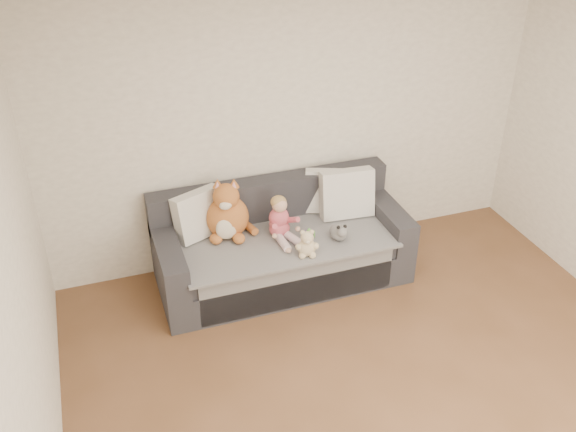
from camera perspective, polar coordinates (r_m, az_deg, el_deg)
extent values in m
plane|color=white|center=(3.14, 16.49, 12.92)|extent=(5.00, 5.00, 0.00)
plane|color=beige|center=(5.70, 0.59, 8.35)|extent=(4.50, 0.00, 4.50)
plane|color=beige|center=(3.34, -22.79, -13.62)|extent=(0.00, 5.00, 5.00)
cube|color=#2A292F|center=(5.79, -0.48, -4.34)|extent=(2.20, 0.90, 0.30)
cube|color=#2A292F|center=(5.63, -0.40, -2.65)|extent=(1.90, 0.80, 0.15)
cube|color=#2A292F|center=(5.80, -1.61, 1.59)|extent=(2.20, 0.20, 0.40)
cube|color=#2A292F|center=(5.44, -10.56, -3.70)|extent=(0.20, 0.90, 0.30)
cube|color=#2A292F|center=(5.96, 8.66, -0.12)|extent=(0.20, 0.90, 0.30)
cube|color=gray|center=(5.57, -0.33, -2.02)|extent=(1.85, 0.88, 0.02)
cube|color=gray|center=(5.41, 1.00, -6.27)|extent=(1.70, 0.02, 0.41)
cube|color=silver|center=(5.55, -7.92, 0.14)|extent=(0.49, 0.36, 0.42)
cube|color=silver|center=(5.88, 3.67, 2.25)|extent=(0.48, 0.34, 0.41)
cube|color=silver|center=(5.80, 5.26, 1.99)|extent=(0.50, 0.26, 0.46)
ellipsoid|color=#CE4978|center=(5.56, -0.76, -1.09)|extent=(0.18, 0.15, 0.15)
ellipsoid|color=#CE4978|center=(5.51, -0.81, -0.13)|extent=(0.17, 0.15, 0.19)
ellipsoid|color=#DBAA8C|center=(5.43, -0.76, 0.98)|extent=(0.13, 0.13, 0.13)
ellipsoid|color=tan|center=(5.43, -0.85, 1.26)|extent=(0.14, 0.14, 0.11)
cylinder|color=#CE4978|center=(5.44, -1.32, -0.82)|extent=(0.07, 0.18, 0.12)
cylinder|color=#CE4978|center=(5.51, 0.29, -0.35)|extent=(0.13, 0.18, 0.12)
ellipsoid|color=#DBAA8C|center=(5.41, -1.21, -1.78)|extent=(0.05, 0.05, 0.05)
ellipsoid|color=#DBAA8C|center=(5.50, 0.88, -1.15)|extent=(0.05, 0.05, 0.05)
cylinder|color=#E5B2C6|center=(5.44, -0.46, -2.37)|extent=(0.08, 0.23, 0.08)
cylinder|color=#E5B2C6|center=(5.49, 0.51, -2.07)|extent=(0.14, 0.24, 0.08)
ellipsoid|color=#DBAA8C|center=(5.36, 0.01, -3.03)|extent=(0.05, 0.07, 0.04)
ellipsoid|color=#DBAA8C|center=(5.41, 1.22, -2.65)|extent=(0.05, 0.07, 0.04)
ellipsoid|color=#A26624|center=(5.55, -5.39, -0.12)|extent=(0.37, 0.32, 0.39)
ellipsoid|color=beige|center=(5.46, -5.45, -1.08)|extent=(0.19, 0.09, 0.21)
ellipsoid|color=#A26624|center=(5.41, -5.52, 1.74)|extent=(0.22, 0.22, 0.22)
ellipsoid|color=beige|center=(5.34, -5.57, 0.95)|extent=(0.11, 0.07, 0.08)
cone|color=#A26624|center=(5.40, -6.28, 2.92)|extent=(0.11, 0.11, 0.08)
cone|color=pink|center=(5.39, -6.29, 2.80)|extent=(0.07, 0.07, 0.05)
cone|color=#A26624|center=(5.39, -4.83, 2.95)|extent=(0.11, 0.11, 0.08)
cone|color=pink|center=(5.38, -4.84, 2.83)|extent=(0.07, 0.07, 0.05)
ellipsoid|color=#A26624|center=(5.50, -6.43, -2.02)|extent=(0.11, 0.13, 0.09)
ellipsoid|color=#A26624|center=(5.49, -4.39, -2.00)|extent=(0.11, 0.13, 0.09)
cylinder|color=#A26624|center=(5.65, -3.52, -0.94)|extent=(0.12, 0.26, 0.09)
ellipsoid|color=#CDB98E|center=(5.31, 1.68, -2.82)|extent=(0.15, 0.13, 0.15)
ellipsoid|color=#CDB98E|center=(5.25, 1.71, -1.94)|extent=(0.11, 0.11, 0.11)
ellipsoid|color=#CDB98E|center=(5.22, 1.30, -1.48)|extent=(0.04, 0.04, 0.04)
ellipsoid|color=#CDB98E|center=(5.23, 2.12, -1.43)|extent=(0.04, 0.04, 0.04)
ellipsoid|color=beige|center=(5.22, 1.77, -2.31)|extent=(0.04, 0.04, 0.04)
ellipsoid|color=#CDB98E|center=(5.28, 0.95, -2.77)|extent=(0.06, 0.06, 0.06)
ellipsoid|color=#CDB98E|center=(5.29, 2.47, -2.68)|extent=(0.06, 0.06, 0.06)
ellipsoid|color=#CDB98E|center=(5.30, 1.28, -3.55)|extent=(0.06, 0.06, 0.06)
ellipsoid|color=#CDB98E|center=(5.30, 2.19, -3.50)|extent=(0.06, 0.06, 0.06)
ellipsoid|color=white|center=(5.53, 4.50, -1.45)|extent=(0.15, 0.19, 0.13)
ellipsoid|color=white|center=(5.43, 4.83, -1.44)|extent=(0.09, 0.09, 0.09)
ellipsoid|color=black|center=(5.41, 4.50, -1.02)|extent=(0.03, 0.03, 0.03)
ellipsoid|color=black|center=(5.43, 5.09, -0.93)|extent=(0.03, 0.03, 0.03)
cylinder|color=purple|center=(5.52, 1.88, -1.68)|extent=(0.08, 0.08, 0.08)
cone|color=#59AE43|center=(5.49, 1.89, -1.20)|extent=(0.07, 0.07, 0.03)
cylinder|color=#59AE43|center=(5.51, 1.42, -1.66)|extent=(0.02, 0.02, 0.06)
cylinder|color=#59AE43|center=(5.52, 2.35, -1.62)|extent=(0.02, 0.02, 0.06)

